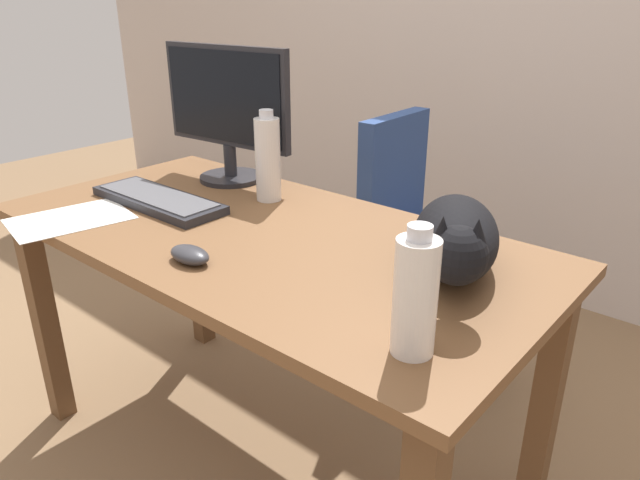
{
  "coord_description": "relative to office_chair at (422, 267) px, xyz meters",
  "views": [
    {
      "loc": [
        1.0,
        -0.95,
        1.29
      ],
      "look_at": [
        0.24,
        -0.06,
        0.8
      ],
      "focal_mm": 32.94,
      "sensor_mm": 36.0,
      "label": 1
    }
  ],
  "objects": [
    {
      "name": "spray_bottle",
      "position": [
        0.51,
        -0.93,
        0.45
      ],
      "size": [
        0.07,
        0.07,
        0.23
      ],
      "color": "silver",
      "rests_on": "desk"
    },
    {
      "name": "paper_sheet",
      "position": [
        -0.51,
        -0.98,
        0.34
      ],
      "size": [
        0.27,
        0.33,
        0.0
      ],
      "primitive_type": "cube",
      "rotation": [
        0.0,
        0.0,
        -0.21
      ],
      "color": "white",
      "rests_on": "desk"
    },
    {
      "name": "ground_plane",
      "position": [
        -0.06,
        -0.71,
        -0.39
      ],
      "size": [
        8.0,
        8.0,
        0.0
      ],
      "primitive_type": "plane",
      "color": "#846647"
    },
    {
      "name": "cat",
      "position": [
        0.42,
        -0.61,
        0.42
      ],
      "size": [
        0.33,
        0.55,
        0.2
      ],
      "color": "black",
      "rests_on": "desk"
    },
    {
      "name": "computer_mouse",
      "position": [
        -0.05,
        -0.95,
        0.36
      ],
      "size": [
        0.11,
        0.06,
        0.04
      ],
      "primitive_type": "ellipsoid",
      "color": "#333338",
      "rests_on": "desk"
    },
    {
      "name": "water_bottle",
      "position": [
        -0.22,
        -0.52,
        0.46
      ],
      "size": [
        0.07,
        0.07,
        0.26
      ],
      "color": "silver",
      "rests_on": "desk"
    },
    {
      "name": "monitor",
      "position": [
        -0.45,
        -0.47,
        0.57
      ],
      "size": [
        0.48,
        0.2,
        0.41
      ],
      "color": "#232328",
      "rests_on": "desk"
    },
    {
      "name": "desk",
      "position": [
        -0.06,
        -0.71,
        0.24
      ],
      "size": [
        1.46,
        0.72,
        0.74
      ],
      "color": "brown",
      "rests_on": "ground_plane"
    },
    {
      "name": "office_chair",
      "position": [
        0.0,
        0.0,
        0.0
      ],
      "size": [
        0.48,
        0.48,
        0.92
      ],
      "color": "black",
      "rests_on": "ground_plane"
    },
    {
      "name": "keyboard",
      "position": [
        -0.43,
        -0.76,
        0.35
      ],
      "size": [
        0.44,
        0.15,
        0.03
      ],
      "color": "#232328",
      "rests_on": "desk"
    }
  ]
}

